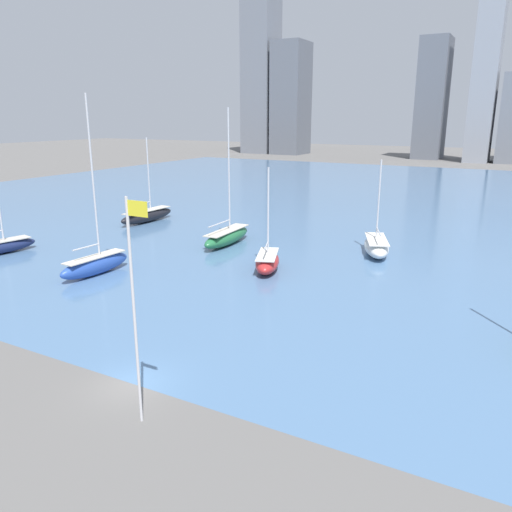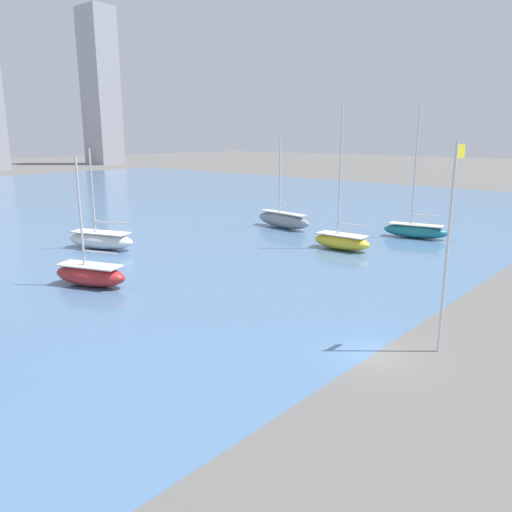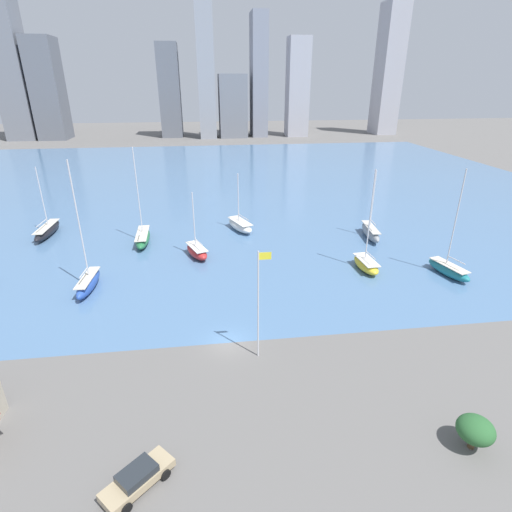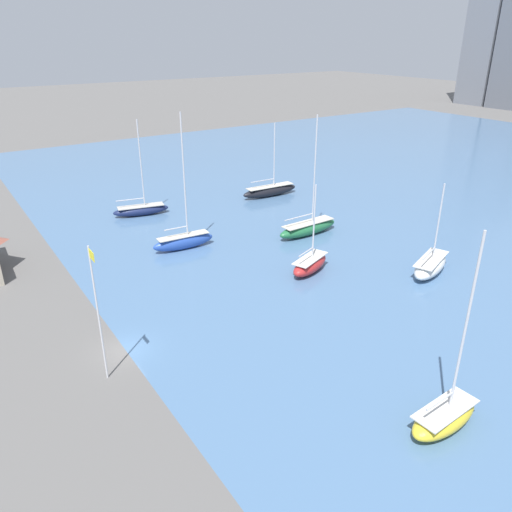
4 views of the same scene
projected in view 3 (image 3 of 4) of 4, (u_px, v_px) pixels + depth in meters
The scene contains 14 objects.
ground_plane at pixel (228, 343), 41.49m from camera, with size 500.00×500.00×0.00m, color #605E5B.
harbor_water at pixel (210, 185), 105.03m from camera, with size 180.00×140.00×0.00m.
flag_pole at pixel (259, 302), 37.11m from camera, with size 1.24×0.14×11.27m.
yard_shrub at pixel (476, 430), 28.99m from camera, with size 2.67×2.67×2.67m.
distant_city_skyline at pixel (188, 79), 184.57m from camera, with size 185.12×19.93×67.20m.
sailboat_gray at pixel (370, 232), 68.95m from camera, with size 2.72×8.87×11.57m.
sailboat_green at pixel (143, 237), 66.80m from camera, with size 2.62×9.57×15.67m.
sailboat_black at pixel (47, 230), 70.00m from camera, with size 2.43×10.22×11.88m.
sailboat_yellow at pixel (366, 264), 57.23m from camera, with size 2.75×6.42×14.40m.
sailboat_blue at pixel (88, 282), 51.64m from camera, with size 2.27×8.04×16.70m.
sailboat_white at pixel (240, 225), 72.49m from camera, with size 5.16×8.13×10.27m.
sailboat_red at pixel (197, 251), 61.52m from camera, with size 4.38×6.68×10.07m.
sailboat_teal at pixel (449, 269), 55.61m from camera, with size 3.66×7.52×14.83m.
parked_sedan_tan at pixel (138, 478), 26.48m from camera, with size 4.87×4.70×1.52m.
Camera 3 is at (-1.63, -34.44, 24.96)m, focal length 28.00 mm.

